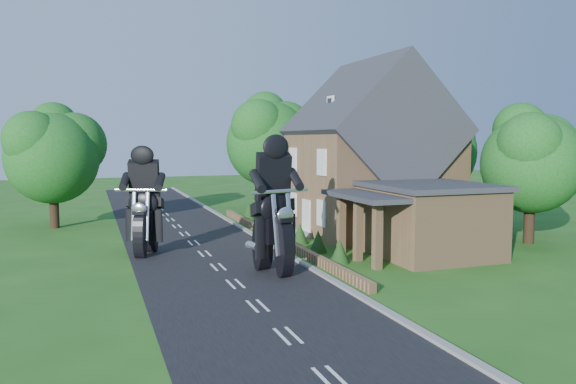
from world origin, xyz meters
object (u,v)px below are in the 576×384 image
object	(u,v)px
annex	(426,219)
motorcycle_follow	(146,239)
motorcycle_lead	(273,254)
house	(371,159)
garden_wall	(276,238)

from	to	relation	value
annex	motorcycle_follow	distance (m)	13.35
motorcycle_follow	motorcycle_lead	bearing A→B (deg)	154.87
motorcycle_lead	house	bearing A→B (deg)	-153.44
house	annex	xyz separation A→B (m)	(-0.62, -6.80, -2.58)
house	annex	size ratio (longest dim) A/B	1.45
garden_wall	motorcycle_follow	distance (m)	7.15
garden_wall	motorcycle_lead	size ratio (longest dim) A/B	11.99
house	motorcycle_lead	size ratio (longest dim) A/B	5.58
garden_wall	house	bearing A→B (deg)	9.17
garden_wall	motorcycle_lead	xyz separation A→B (m)	(-2.41, -6.93, 0.65)
garden_wall	house	distance (m)	7.52
motorcycle_follow	garden_wall	bearing A→B (deg)	-143.46
house	annex	bearing A→B (deg)	-95.24
motorcycle_lead	motorcycle_follow	xyz separation A→B (m)	(-4.58, 5.54, -0.07)
annex	motorcycle_follow	bearing A→B (deg)	160.65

